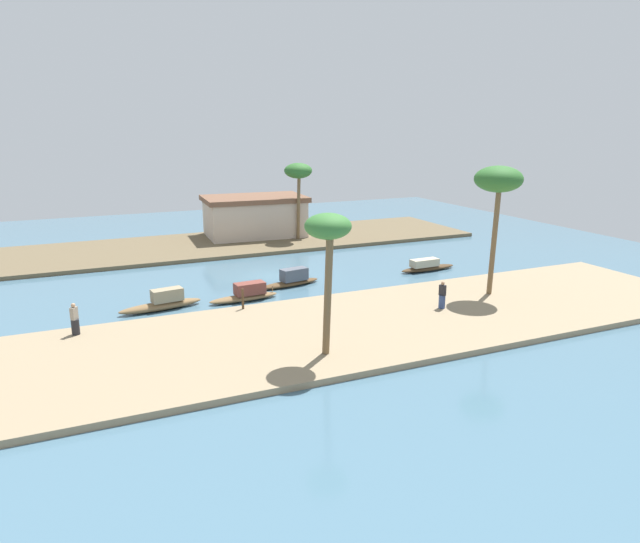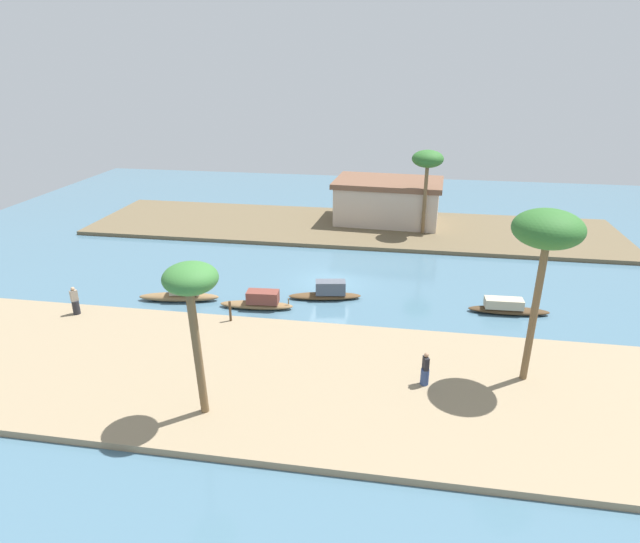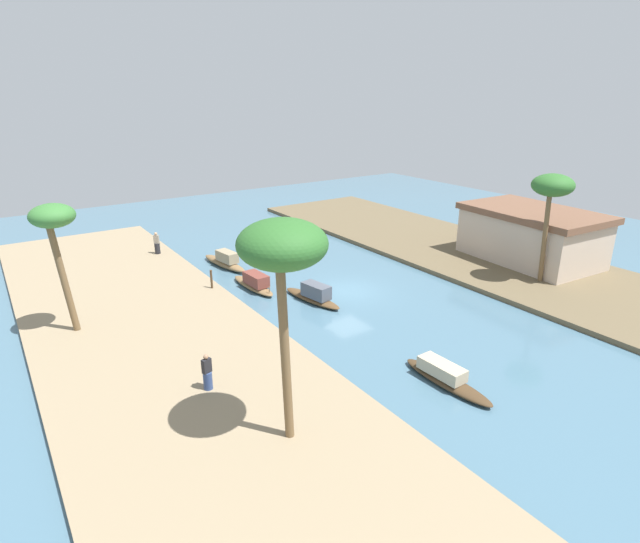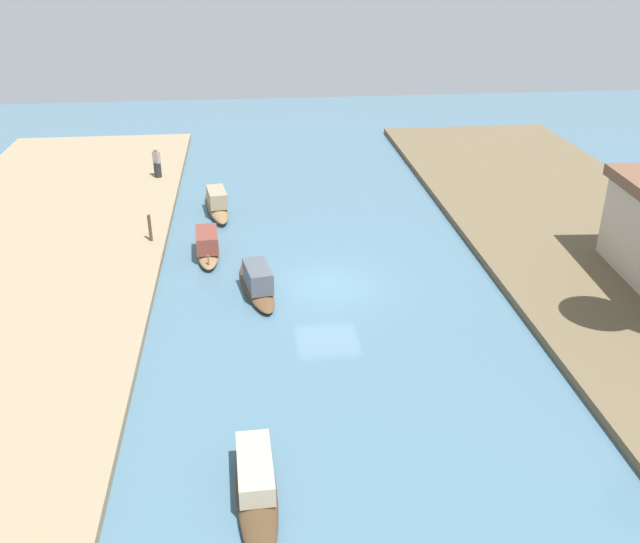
{
  "view_description": "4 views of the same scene",
  "coord_description": "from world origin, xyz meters",
  "px_view_note": "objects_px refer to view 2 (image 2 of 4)",
  "views": [
    {
      "loc": [
        -13.67,
        -38.53,
        10.81
      ],
      "look_at": [
        2.09,
        -3.33,
        0.94
      ],
      "focal_mm": 32.84,
      "sensor_mm": 36.0,
      "label": 1
    },
    {
      "loc": [
        4.75,
        -32.74,
        13.91
      ],
      "look_at": [
        -0.67,
        -0.04,
        0.7
      ],
      "focal_mm": 29.93,
      "sensor_mm": 36.0,
      "label": 2
    },
    {
      "loc": [
        23.63,
        -18.16,
        11.99
      ],
      "look_at": [
        -1.36,
        -1.21,
        1.15
      ],
      "focal_mm": 28.37,
      "sensor_mm": 36.0,
      "label": 3
    },
    {
      "loc": [
        23.99,
        -2.88,
        12.33
      ],
      "look_at": [
        1.11,
        -0.42,
        1.18
      ],
      "focal_mm": 38.99,
      "sensor_mm": 36.0,
      "label": 4
    }
  ],
  "objects_px": {
    "sampan_downstream_large": "(507,308)",
    "person_on_near_bank": "(75,303)",
    "palm_tree_right_tall": "(428,161)",
    "person_by_mooring": "(425,372)",
    "mooring_post": "(230,311)",
    "riverside_building": "(388,200)",
    "sampan_near_left_bank": "(327,292)",
    "sampan_open_hull": "(259,302)",
    "sampan_with_red_awning": "(181,294)",
    "palm_tree_left_far": "(547,233)",
    "palm_tree_left_near": "(191,287)"
  },
  "relations": [
    {
      "from": "mooring_post",
      "to": "person_on_near_bank",
      "type": "bearing_deg",
      "value": -176.21
    },
    {
      "from": "sampan_near_left_bank",
      "to": "palm_tree_right_tall",
      "type": "relative_size",
      "value": 0.66
    },
    {
      "from": "palm_tree_left_near",
      "to": "riverside_building",
      "type": "height_order",
      "value": "palm_tree_left_near"
    },
    {
      "from": "mooring_post",
      "to": "sampan_open_hull",
      "type": "bearing_deg",
      "value": 68.8
    },
    {
      "from": "sampan_near_left_bank",
      "to": "person_by_mooring",
      "type": "height_order",
      "value": "person_by_mooring"
    },
    {
      "from": "palm_tree_left_far",
      "to": "riverside_building",
      "type": "distance_m",
      "value": 26.43
    },
    {
      "from": "riverside_building",
      "to": "mooring_post",
      "type": "bearing_deg",
      "value": -105.86
    },
    {
      "from": "sampan_with_red_awning",
      "to": "palm_tree_right_tall",
      "type": "xyz_separation_m",
      "value": [
        14.89,
        15.24,
        5.95
      ]
    },
    {
      "from": "sampan_open_hull",
      "to": "person_by_mooring",
      "type": "relative_size",
      "value": 2.8
    },
    {
      "from": "palm_tree_right_tall",
      "to": "sampan_open_hull",
      "type": "bearing_deg",
      "value": -122.35
    },
    {
      "from": "sampan_with_red_awning",
      "to": "palm_tree_left_near",
      "type": "height_order",
      "value": "palm_tree_left_near"
    },
    {
      "from": "palm_tree_left_far",
      "to": "palm_tree_right_tall",
      "type": "relative_size",
      "value": 1.15
    },
    {
      "from": "person_by_mooring",
      "to": "mooring_post",
      "type": "distance_m",
      "value": 11.54
    },
    {
      "from": "sampan_near_left_bank",
      "to": "mooring_post",
      "type": "height_order",
      "value": "mooring_post"
    },
    {
      "from": "palm_tree_left_near",
      "to": "sampan_downstream_large",
      "type": "bearing_deg",
      "value": 41.82
    },
    {
      "from": "person_by_mooring",
      "to": "palm_tree_left_near",
      "type": "height_order",
      "value": "palm_tree_left_near"
    },
    {
      "from": "sampan_open_hull",
      "to": "palm_tree_left_near",
      "type": "distance_m",
      "value": 12.14
    },
    {
      "from": "sampan_with_red_awning",
      "to": "palm_tree_right_tall",
      "type": "height_order",
      "value": "palm_tree_right_tall"
    },
    {
      "from": "person_on_near_bank",
      "to": "palm_tree_left_far",
      "type": "bearing_deg",
      "value": 120.81
    },
    {
      "from": "sampan_open_hull",
      "to": "riverside_building",
      "type": "xyz_separation_m",
      "value": [
        6.7,
        18.92,
        1.78
      ]
    },
    {
      "from": "sampan_with_red_awning",
      "to": "palm_tree_left_near",
      "type": "relative_size",
      "value": 0.76
    },
    {
      "from": "person_on_near_bank",
      "to": "sampan_near_left_bank",
      "type": "bearing_deg",
      "value": 147.86
    },
    {
      "from": "person_by_mooring",
      "to": "mooring_post",
      "type": "bearing_deg",
      "value": 49.79
    },
    {
      "from": "sampan_downstream_large",
      "to": "person_on_near_bank",
      "type": "distance_m",
      "value": 24.98
    },
    {
      "from": "sampan_open_hull",
      "to": "mooring_post",
      "type": "bearing_deg",
      "value": -114.89
    },
    {
      "from": "sampan_open_hull",
      "to": "palm_tree_right_tall",
      "type": "xyz_separation_m",
      "value": [
        9.82,
        15.51,
        5.96
      ]
    },
    {
      "from": "palm_tree_left_near",
      "to": "palm_tree_left_far",
      "type": "distance_m",
      "value": 14.41
    },
    {
      "from": "sampan_downstream_large",
      "to": "mooring_post",
      "type": "relative_size",
      "value": 3.92
    },
    {
      "from": "riverside_building",
      "to": "sampan_with_red_awning",
      "type": "bearing_deg",
      "value": -118.4
    },
    {
      "from": "person_by_mooring",
      "to": "mooring_post",
      "type": "xyz_separation_m",
      "value": [
        -10.59,
        4.6,
        -0.06
      ]
    },
    {
      "from": "sampan_near_left_bank",
      "to": "palm_tree_left_near",
      "type": "relative_size",
      "value": 0.7
    },
    {
      "from": "palm_tree_right_tall",
      "to": "person_by_mooring",
      "type": "bearing_deg",
      "value": -90.49
    },
    {
      "from": "sampan_near_left_bank",
      "to": "person_on_near_bank",
      "type": "bearing_deg",
      "value": -169.68
    },
    {
      "from": "person_by_mooring",
      "to": "palm_tree_right_tall",
      "type": "height_order",
      "value": "palm_tree_right_tall"
    },
    {
      "from": "person_on_near_bank",
      "to": "person_by_mooring",
      "type": "distance_m",
      "value": 20.0
    },
    {
      "from": "palm_tree_right_tall",
      "to": "riverside_building",
      "type": "relative_size",
      "value": 0.71
    },
    {
      "from": "sampan_downstream_large",
      "to": "person_on_near_bank",
      "type": "height_order",
      "value": "person_on_near_bank"
    },
    {
      "from": "sampan_near_left_bank",
      "to": "palm_tree_left_far",
      "type": "bearing_deg",
      "value": -47.64
    },
    {
      "from": "person_on_near_bank",
      "to": "palm_tree_left_far",
      "type": "distance_m",
      "value": 25.06
    },
    {
      "from": "sampan_open_hull",
      "to": "sampan_with_red_awning",
      "type": "height_order",
      "value": "sampan_with_red_awning"
    },
    {
      "from": "sampan_near_left_bank",
      "to": "palm_tree_right_tall",
      "type": "bearing_deg",
      "value": 56.06
    },
    {
      "from": "sampan_near_left_bank",
      "to": "palm_tree_right_tall",
      "type": "xyz_separation_m",
      "value": [
        6.0,
        13.48,
        5.95
      ]
    },
    {
      "from": "palm_tree_left_near",
      "to": "sampan_with_red_awning",
      "type": "bearing_deg",
      "value": 117.22
    },
    {
      "from": "person_on_near_bank",
      "to": "mooring_post",
      "type": "bearing_deg",
      "value": 131.38
    },
    {
      "from": "mooring_post",
      "to": "riverside_building",
      "type": "bearing_deg",
      "value": 70.29
    },
    {
      "from": "sampan_downstream_large",
      "to": "palm_tree_right_tall",
      "type": "bearing_deg",
      "value": 106.92
    },
    {
      "from": "sampan_downstream_large",
      "to": "mooring_post",
      "type": "distance_m",
      "value": 16.07
    },
    {
      "from": "sampan_downstream_large",
      "to": "person_on_near_bank",
      "type": "bearing_deg",
      "value": -170.96
    },
    {
      "from": "palm_tree_left_far",
      "to": "palm_tree_left_near",
      "type": "bearing_deg",
      "value": -160.32
    },
    {
      "from": "sampan_downstream_large",
      "to": "palm_tree_right_tall",
      "type": "height_order",
      "value": "palm_tree_right_tall"
    }
  ]
}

